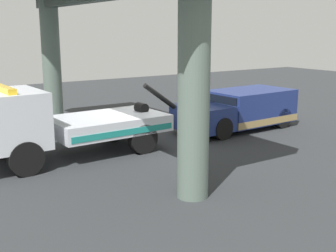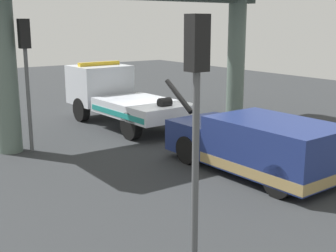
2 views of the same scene
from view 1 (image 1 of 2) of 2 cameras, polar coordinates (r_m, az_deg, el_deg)
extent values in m
cube|color=#2D3033|center=(15.84, -2.03, -2.40)|extent=(60.00, 40.00, 0.10)
cube|color=silver|center=(21.54, 7.68, 1.64)|extent=(2.60, 0.16, 0.01)
cube|color=silver|center=(18.22, -6.68, -0.32)|extent=(2.60, 0.16, 0.01)
cube|color=silver|center=(14.82, -8.02, 0.32)|extent=(3.93, 2.55, 0.55)
cube|color=silver|center=(13.53, -20.64, 0.83)|extent=(2.14, 2.38, 1.65)
cube|color=teal|center=(13.81, -5.66, -0.87)|extent=(3.65, 0.16, 0.20)
cylinder|color=black|center=(15.81, -1.06, 3.91)|extent=(1.42, 0.23, 1.07)
cylinder|color=black|center=(15.43, -3.52, 2.39)|extent=(0.38, 0.46, 0.36)
cube|color=yellow|center=(13.38, -20.93, 4.63)|extent=(0.31, 1.93, 0.16)
cylinder|color=black|center=(12.83, -18.19, -4.08)|extent=(1.01, 0.36, 1.00)
cylinder|color=black|center=(14.77, -20.69, -2.12)|extent=(1.01, 0.36, 1.00)
cylinder|color=black|center=(14.42, -3.33, -1.66)|extent=(1.01, 0.36, 1.00)
cylinder|color=black|center=(16.16, -7.31, -0.18)|extent=(1.01, 0.36, 1.00)
cube|color=navy|center=(18.60, 10.73, 2.64)|extent=(3.54, 2.33, 1.35)
cube|color=navy|center=(16.87, 4.62, 1.13)|extent=(1.81, 2.18, 0.95)
cube|color=black|center=(17.33, 6.77, 3.06)|extent=(0.14, 1.94, 0.59)
cube|color=#9E8451|center=(18.68, 10.67, 1.15)|extent=(3.56, 2.35, 0.28)
cylinder|color=black|center=(16.33, 7.18, -0.34)|extent=(0.85, 0.31, 0.84)
cylinder|color=black|center=(17.74, 2.96, 0.78)|extent=(0.85, 0.31, 0.84)
cylinder|color=black|center=(18.76, 14.79, 1.02)|extent=(0.85, 0.31, 0.84)
cylinder|color=black|center=(20.01, 10.56, 1.92)|extent=(0.85, 0.31, 0.84)
cylinder|color=#596B60|center=(10.20, 3.41, 4.68)|extent=(0.77, 0.77, 5.28)
cylinder|color=#596B60|center=(19.08, -15.07, 7.93)|extent=(0.77, 0.77, 5.28)
cylinder|color=#515456|center=(11.06, 3.32, 0.17)|extent=(0.12, 0.12, 3.33)
cube|color=black|center=(10.81, 3.47, 11.19)|extent=(0.28, 0.32, 0.90)
sphere|color=#360605|center=(10.71, 2.79, 12.79)|extent=(0.18, 0.18, 0.18)
sphere|color=gold|center=(10.71, 2.77, 11.19)|extent=(0.18, 0.18, 0.18)
sphere|color=black|center=(10.72, 2.75, 9.59)|extent=(0.18, 0.18, 0.18)
camera|label=2|loc=(21.05, 45.93, 9.01)|focal=48.22mm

